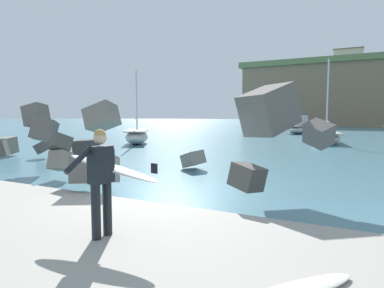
% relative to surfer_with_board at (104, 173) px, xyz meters
% --- Properties ---
extents(ground_plane, '(400.00, 400.00, 0.00)m').
position_rel_surfer_with_board_xyz_m(ground_plane, '(-1.20, 3.90, -1.28)').
color(ground_plane, '#42707F').
extents(walkway_path, '(48.00, 4.40, 0.24)m').
position_rel_surfer_with_board_xyz_m(walkway_path, '(-1.20, -0.10, -1.16)').
color(walkway_path, '#9E998E').
rests_on(walkway_path, ground).
extents(breakwater_jetty, '(30.03, 6.65, 3.22)m').
position_rel_surfer_with_board_xyz_m(breakwater_jetty, '(2.45, 4.90, -0.10)').
color(breakwater_jetty, slate).
rests_on(breakwater_jetty, ground).
extents(surfer_with_board, '(2.12, 1.26, 1.78)m').
position_rel_surfer_with_board_xyz_m(surfer_with_board, '(0.00, 0.00, 0.00)').
color(surfer_with_board, black).
rests_on(surfer_with_board, walkway_path).
extents(boat_near_right, '(3.42, 5.16, 2.45)m').
position_rel_surfer_with_board_xyz_m(boat_near_right, '(-2.51, 37.94, -0.51)').
color(boat_near_right, beige).
rests_on(boat_near_right, ground).
extents(boat_mid_left, '(3.12, 5.63, 6.69)m').
position_rel_surfer_with_board_xyz_m(boat_mid_left, '(1.55, 24.39, -0.77)').
color(boat_mid_left, beige).
rests_on(boat_mid_left, ground).
extents(boat_mid_centre, '(3.83, 4.75, 5.81)m').
position_rel_surfer_with_board_xyz_m(boat_mid_centre, '(-11.83, 17.03, -0.68)').
color(boat_mid_centre, beige).
rests_on(boat_mid_centre, ground).
extents(station_building_central, '(7.31, 5.25, 5.66)m').
position_rel_surfer_with_board_xyz_m(station_building_central, '(1.30, 93.36, 15.69)').
color(station_building_central, '#B2ADA3').
rests_on(station_building_central, headland_bluff).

